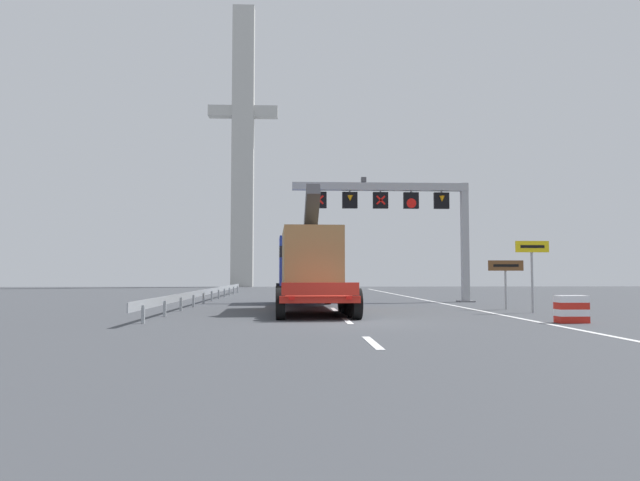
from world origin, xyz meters
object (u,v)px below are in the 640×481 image
(overhead_lane_gantry, at_px, (404,206))
(tourist_info_sign_brown, at_px, (506,272))
(heavy_haul_truck_red, at_px, (307,266))
(crash_barrier_striped, at_px, (571,309))
(bridge_pylon_distant, at_px, (243,142))
(exit_sign_yellow, at_px, (532,259))

(overhead_lane_gantry, bearing_deg, tourist_info_sign_brown, -65.73)
(overhead_lane_gantry, height_order, heavy_haul_truck_red, overhead_lane_gantry)
(tourist_info_sign_brown, relative_size, crash_barrier_striped, 2.22)
(overhead_lane_gantry, distance_m, bridge_pylon_distant, 45.49)
(heavy_haul_truck_red, relative_size, exit_sign_yellow, 4.73)
(heavy_haul_truck_red, xyz_separation_m, exit_sign_yellow, (9.28, -4.28, 0.24))
(exit_sign_yellow, bearing_deg, bridge_pylon_distant, 107.91)
(exit_sign_yellow, xyz_separation_m, tourist_info_sign_brown, (-0.23, 2.41, -0.51))
(heavy_haul_truck_red, bearing_deg, exit_sign_yellow, -24.75)
(tourist_info_sign_brown, xyz_separation_m, bridge_pylon_distant, (-16.31, 48.78, 17.06))
(exit_sign_yellow, bearing_deg, heavy_haul_truck_red, 155.25)
(heavy_haul_truck_red, distance_m, tourist_info_sign_brown, 9.24)
(tourist_info_sign_brown, bearing_deg, exit_sign_yellow, -84.50)
(crash_barrier_striped, distance_m, bridge_pylon_distant, 61.05)
(heavy_haul_truck_red, bearing_deg, crash_barrier_striped, -47.02)
(overhead_lane_gantry, height_order, crash_barrier_striped, overhead_lane_gantry)
(heavy_haul_truck_red, distance_m, crash_barrier_striped, 12.59)
(heavy_haul_truck_red, xyz_separation_m, crash_barrier_striped, (8.52, -9.14, -1.54))
(heavy_haul_truck_red, height_order, tourist_info_sign_brown, heavy_haul_truck_red)
(heavy_haul_truck_red, xyz_separation_m, tourist_info_sign_brown, (9.05, -1.87, -0.27))
(tourist_info_sign_brown, bearing_deg, heavy_haul_truck_red, 168.31)
(tourist_info_sign_brown, height_order, bridge_pylon_distant, bridge_pylon_distant)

